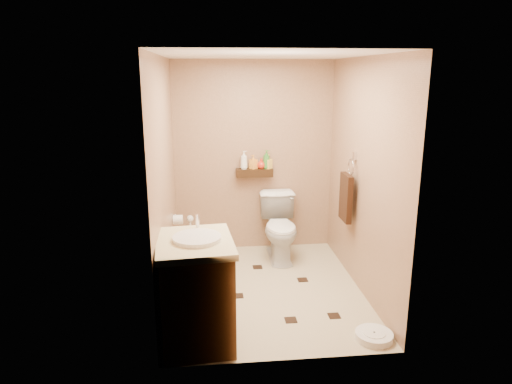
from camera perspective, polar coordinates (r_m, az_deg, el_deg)
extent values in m
plane|color=#C0AD8C|center=(4.98, 1.19, -12.03)|extent=(2.50, 2.50, 0.00)
cube|color=#A0785B|center=(5.78, -0.28, 4.34)|extent=(2.00, 0.04, 2.40)
cube|color=#A0785B|center=(3.38, 3.93, -3.29)|extent=(2.00, 0.04, 2.40)
cube|color=#A0785B|center=(4.55, -11.31, 1.21)|extent=(0.04, 2.50, 2.40)
cube|color=#A0785B|center=(4.79, 13.22, 1.77)|extent=(0.04, 2.50, 2.40)
cube|color=white|center=(4.45, 1.36, 16.75)|extent=(2.00, 2.50, 0.02)
cube|color=#311B0D|center=(5.74, -0.20, 2.43)|extent=(0.46, 0.14, 0.10)
cube|color=black|center=(4.84, -2.27, -12.84)|extent=(0.11, 0.11, 0.01)
cube|color=black|center=(5.20, 5.84, -10.86)|extent=(0.11, 0.11, 0.01)
cube|color=black|center=(4.43, 4.37, -15.66)|extent=(0.11, 0.11, 0.01)
cube|color=black|center=(5.47, -4.90, -9.50)|extent=(0.11, 0.11, 0.01)
cube|color=black|center=(4.55, 9.73, -15.01)|extent=(0.11, 0.11, 0.01)
cube|color=black|center=(5.49, 0.19, -9.37)|extent=(0.11, 0.11, 0.01)
imported|color=white|center=(5.62, 3.05, -4.47)|extent=(0.45, 0.78, 0.79)
cube|color=brown|center=(3.97, -7.47, -12.55)|extent=(0.64, 0.76, 0.86)
cube|color=beige|center=(3.78, -7.70, -6.36)|extent=(0.68, 0.80, 0.06)
cylinder|color=silver|center=(3.77, -7.38, -5.88)|extent=(0.40, 0.40, 0.06)
cylinder|color=silver|center=(3.98, -7.34, -3.68)|extent=(0.03, 0.03, 0.13)
cylinder|color=white|center=(4.27, 14.53, -17.02)|extent=(0.35, 0.35, 0.06)
cylinder|color=white|center=(4.25, 14.56, -16.64)|extent=(0.20, 0.20, 0.01)
cylinder|color=#19665B|center=(5.90, -8.09, -7.08)|extent=(0.12, 0.12, 0.13)
cylinder|color=white|center=(5.82, -8.18, -4.92)|extent=(0.02, 0.02, 0.36)
sphere|color=white|center=(5.77, -8.24, -3.31)|extent=(0.09, 0.09, 0.09)
cube|color=silver|center=(4.99, 12.25, 4.43)|extent=(0.03, 0.06, 0.08)
torus|color=silver|center=(5.00, 11.80, 3.08)|extent=(0.02, 0.19, 0.19)
cube|color=black|center=(5.06, 11.17, -0.70)|extent=(0.06, 0.30, 0.52)
cylinder|color=white|center=(5.34, -9.74, -3.42)|extent=(0.11, 0.11, 0.11)
cylinder|color=silver|center=(5.32, -10.20, -2.82)|extent=(0.04, 0.02, 0.02)
imported|color=white|center=(5.70, -1.52, 4.03)|extent=(0.09, 0.09, 0.23)
imported|color=orange|center=(5.71, -0.33, 3.79)|extent=(0.11, 0.11, 0.18)
imported|color=red|center=(5.73, 0.67, 3.59)|extent=(0.10, 0.10, 0.13)
imported|color=#39852C|center=(5.73, 1.32, 4.09)|extent=(0.11, 0.11, 0.23)
imported|color=#F3CD51|center=(5.73, 1.53, 3.83)|extent=(0.11, 0.11, 0.18)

